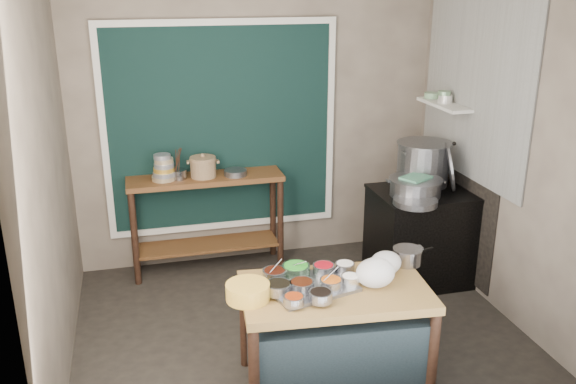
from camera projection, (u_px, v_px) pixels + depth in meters
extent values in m
cube|color=#29251F|center=(298.00, 329.00, 4.97)|extent=(3.50, 3.00, 0.02)
cube|color=gray|center=(257.00, 120.00, 5.89)|extent=(3.50, 0.02, 2.80)
cube|color=gray|center=(46.00, 182.00, 4.09)|extent=(0.02, 3.00, 2.80)
cube|color=gray|center=(508.00, 148.00, 4.92)|extent=(0.02, 3.00, 2.80)
cube|color=black|center=(222.00, 129.00, 5.78)|extent=(2.10, 0.02, 1.90)
cube|color=#B2B2AA|center=(475.00, 82.00, 5.27)|extent=(0.02, 1.70, 1.70)
cube|color=black|center=(457.00, 202.00, 5.74)|extent=(0.01, 1.30, 1.30)
cube|color=beige|center=(444.00, 105.00, 5.60)|extent=(0.22, 0.70, 0.03)
cube|color=brown|center=(334.00, 337.00, 4.17)|extent=(1.31, 0.83, 0.75)
cube|color=#573219|center=(207.00, 223.00, 5.85)|extent=(1.45, 0.40, 0.95)
cube|color=black|center=(422.00, 237.00, 5.65)|extent=(0.90, 0.68, 0.85)
cube|color=black|center=(426.00, 193.00, 5.51)|extent=(0.92, 0.69, 0.03)
cube|color=gray|center=(311.00, 287.00, 4.04)|extent=(0.63, 0.52, 0.02)
cylinder|color=gray|center=(302.00, 286.00, 3.95)|extent=(0.16, 0.16, 0.07)
cylinder|color=gray|center=(279.00, 288.00, 3.93)|extent=(0.17, 0.17, 0.07)
cylinder|color=gray|center=(324.00, 269.00, 4.19)|extent=(0.15, 0.15, 0.06)
cylinder|color=gray|center=(345.00, 267.00, 4.22)|extent=(0.13, 0.13, 0.06)
cylinder|color=gray|center=(274.00, 275.00, 4.10)|extent=(0.16, 0.16, 0.07)
cylinder|color=silver|center=(350.00, 280.00, 4.05)|extent=(0.13, 0.13, 0.06)
cylinder|color=gray|center=(294.00, 300.00, 3.79)|extent=(0.13, 0.13, 0.06)
cylinder|color=gray|center=(321.00, 296.00, 3.83)|extent=(0.15, 0.15, 0.06)
cylinder|color=gray|center=(331.00, 284.00, 3.98)|extent=(0.15, 0.15, 0.06)
cylinder|color=gray|center=(296.00, 270.00, 4.15)|extent=(0.19, 0.19, 0.08)
cylinder|color=gold|center=(248.00, 292.00, 3.89)|extent=(0.32, 0.32, 0.11)
ellipsoid|color=white|center=(375.00, 273.00, 4.04)|extent=(0.31, 0.28, 0.20)
ellipsoid|color=white|center=(386.00, 263.00, 4.22)|extent=(0.23, 0.20, 0.16)
cylinder|color=tan|center=(164.00, 178.00, 5.58)|extent=(0.22, 0.22, 0.04)
cylinder|color=gray|center=(164.00, 174.00, 5.57)|extent=(0.21, 0.21, 0.04)
cylinder|color=gold|center=(164.00, 169.00, 5.55)|extent=(0.19, 0.19, 0.04)
cylinder|color=gray|center=(163.00, 165.00, 5.54)|extent=(0.18, 0.18, 0.04)
cylinder|color=tan|center=(163.00, 161.00, 5.52)|extent=(0.17, 0.17, 0.04)
cylinder|color=gray|center=(163.00, 156.00, 5.51)|extent=(0.15, 0.15, 0.04)
cylinder|color=gray|center=(179.00, 174.00, 5.60)|extent=(0.19, 0.19, 0.09)
cylinder|color=gray|center=(235.00, 173.00, 5.71)|extent=(0.28, 0.28, 0.05)
cylinder|color=gray|center=(450.00, 166.00, 5.47)|extent=(0.28, 0.46, 0.45)
cube|color=#4F916B|center=(416.00, 178.00, 5.34)|extent=(0.31, 0.29, 0.02)
cylinder|color=gray|center=(415.00, 202.00, 5.17)|extent=(0.41, 0.41, 0.05)
cylinder|color=silver|center=(444.00, 101.00, 5.60)|extent=(0.14, 0.14, 0.04)
cylinder|color=silver|center=(445.00, 97.00, 5.59)|extent=(0.13, 0.13, 0.04)
cylinder|color=gray|center=(445.00, 93.00, 5.58)|extent=(0.12, 0.12, 0.04)
cylinder|color=gray|center=(432.00, 95.00, 5.82)|extent=(0.16, 0.16, 0.05)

